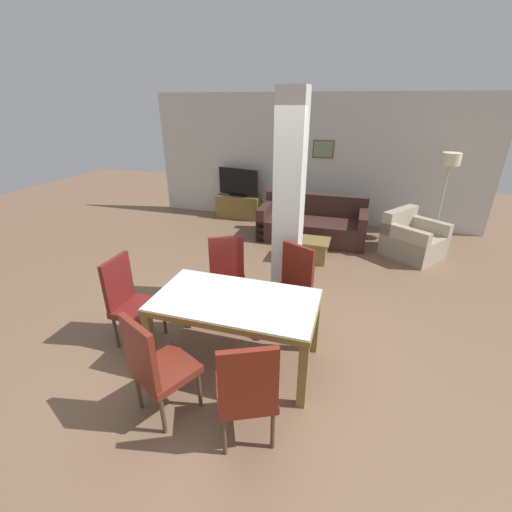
# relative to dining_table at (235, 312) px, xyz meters

# --- Properties ---
(ground_plane) EXTENTS (18.00, 18.00, 0.00)m
(ground_plane) POSITION_rel_dining_table_xyz_m (0.00, 0.00, -0.61)
(ground_plane) COLOR brown
(back_wall) EXTENTS (7.20, 0.09, 2.70)m
(back_wall) POSITION_rel_dining_table_xyz_m (0.00, 4.92, 0.74)
(back_wall) COLOR beige
(back_wall) RESTS_ON ground_plane
(divider_pillar) EXTENTS (0.33, 0.37, 2.70)m
(divider_pillar) POSITION_rel_dining_table_xyz_m (0.25, 1.30, 0.74)
(divider_pillar) COLOR beige
(divider_pillar) RESTS_ON ground_plane
(dining_table) EXTENTS (1.63, 0.89, 0.77)m
(dining_table) POSITION_rel_dining_table_xyz_m (0.00, 0.00, 0.00)
(dining_table) COLOR olive
(dining_table) RESTS_ON ground_plane
(dining_chair_head_left) EXTENTS (0.46, 0.46, 1.02)m
(dining_chair_head_left) POSITION_rel_dining_table_xyz_m (-1.25, 0.00, -0.06)
(dining_chair_head_left) COLOR maroon
(dining_chair_head_left) RESTS_ON ground_plane
(dining_chair_near_right) EXTENTS (0.61, 0.61, 1.02)m
(dining_chair_near_right) POSITION_rel_dining_table_xyz_m (0.40, -0.86, -0.06)
(dining_chair_near_right) COLOR maroon
(dining_chair_near_right) RESTS_ON ground_plane
(dining_chair_far_right) EXTENTS (0.62, 0.62, 1.02)m
(dining_chair_far_right) POSITION_rel_dining_table_xyz_m (0.40, 0.82, -0.06)
(dining_chair_far_right) COLOR #601C13
(dining_chair_far_right) RESTS_ON ground_plane
(dining_chair_near_left) EXTENTS (0.61, 0.61, 1.02)m
(dining_chair_near_left) POSITION_rel_dining_table_xyz_m (-0.40, -0.83, -0.06)
(dining_chair_near_left) COLOR maroon
(dining_chair_near_left) RESTS_ON ground_plane
(dining_chair_far_left) EXTENTS (0.62, 0.62, 1.02)m
(dining_chair_far_left) POSITION_rel_dining_table_xyz_m (-0.40, 0.82, -0.06)
(dining_chair_far_left) COLOR maroon
(dining_chair_far_left) RESTS_ON ground_plane
(sofa) EXTENTS (2.04, 0.94, 0.83)m
(sofa) POSITION_rel_dining_table_xyz_m (0.25, 3.78, -0.32)
(sofa) COLOR #3B221E
(sofa) RESTS_ON ground_plane
(armchair) EXTENTS (1.19, 1.19, 0.79)m
(armchair) POSITION_rel_dining_table_xyz_m (2.06, 3.48, -0.33)
(armchair) COLOR tan
(armchair) RESTS_ON ground_plane
(coffee_table) EXTENTS (0.77, 0.47, 0.38)m
(coffee_table) POSITION_rel_dining_table_xyz_m (0.30, 2.74, -0.41)
(coffee_table) COLOR olive
(coffee_table) RESTS_ON ground_plane
(bottle) EXTENTS (0.08, 0.08, 0.24)m
(bottle) POSITION_rel_dining_table_xyz_m (0.14, 2.74, -0.13)
(bottle) COLOR #4C2D14
(bottle) RESTS_ON coffee_table
(tv_stand) EXTENTS (1.01, 0.40, 0.53)m
(tv_stand) POSITION_rel_dining_table_xyz_m (-1.61, 4.64, -0.34)
(tv_stand) COLOR brown
(tv_stand) RESTS_ON ground_plane
(tv_screen) EXTENTS (0.99, 0.27, 0.61)m
(tv_screen) POSITION_rel_dining_table_xyz_m (-1.61, 4.64, 0.22)
(tv_screen) COLOR black
(tv_screen) RESTS_ON tv_stand
(floor_lamp) EXTENTS (0.33, 0.33, 1.68)m
(floor_lamp) POSITION_rel_dining_table_xyz_m (2.58, 4.40, 0.81)
(floor_lamp) COLOR #B7B7BC
(floor_lamp) RESTS_ON ground_plane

